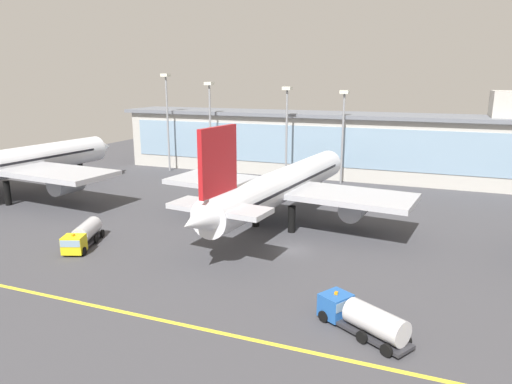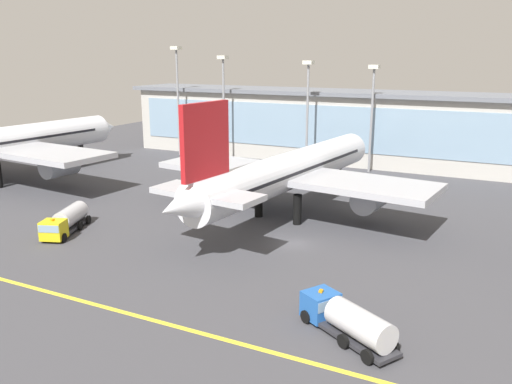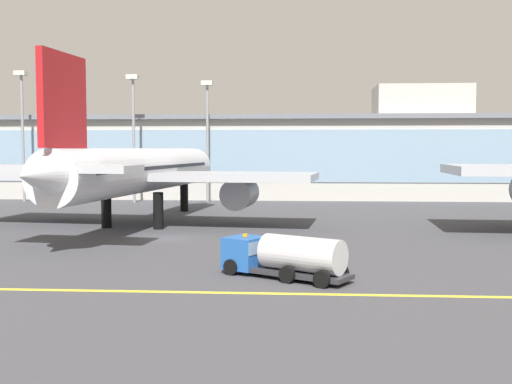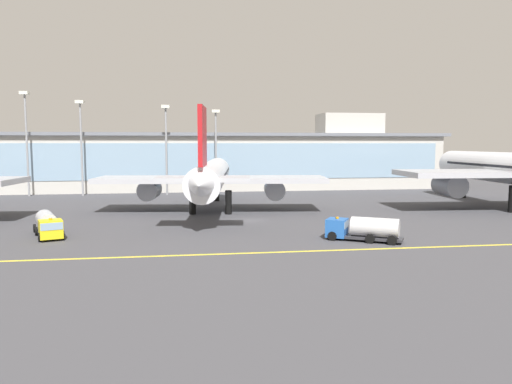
% 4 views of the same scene
% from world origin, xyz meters
% --- Properties ---
extents(ground_plane, '(180.00, 180.00, 0.00)m').
position_xyz_m(ground_plane, '(0.00, 0.00, 0.00)').
color(ground_plane, '#424247').
extents(taxiway_centreline_stripe, '(144.00, 0.50, 0.01)m').
position_xyz_m(taxiway_centreline_stripe, '(0.00, -22.00, 0.01)').
color(taxiway_centreline_stripe, yellow).
rests_on(taxiway_centreline_stripe, ground).
extents(terminal_building, '(116.49, 14.00, 19.58)m').
position_xyz_m(terminal_building, '(1.56, 50.55, 7.69)').
color(terminal_building, beige).
rests_on(terminal_building, ground).
extents(airliner_near_right, '(39.94, 49.51, 16.63)m').
position_xyz_m(airliner_near_right, '(-4.99, 10.31, 6.07)').
color(airliner_near_right, black).
rests_on(airliner_near_right, ground).
extents(fuel_tanker_truck, '(5.58, 9.32, 2.90)m').
position_xyz_m(fuel_tanker_truck, '(-26.64, -8.95, 1.51)').
color(fuel_tanker_truck, black).
rests_on(fuel_tanker_truck, ground).
extents(baggage_tug_near, '(9.01, 6.72, 2.90)m').
position_xyz_m(baggage_tug_near, '(11.51, -17.29, 1.51)').
color(baggage_tug_near, black).
rests_on(baggage_tug_near, ground).
extents(apron_light_mast_west, '(1.80, 1.80, 23.10)m').
position_xyz_m(apron_light_mast_west, '(-44.08, 41.11, 15.17)').
color(apron_light_mast_west, gray).
rests_on(apron_light_mast_west, ground).
extents(apron_light_mast_centre, '(1.80, 1.80, 19.63)m').
position_xyz_m(apron_light_mast_centre, '(-2.20, 42.31, 13.21)').
color(apron_light_mast_centre, gray).
rests_on(apron_light_mast_centre, ground).
extents(apron_light_mast_east, '(1.80, 1.80, 21.24)m').
position_xyz_m(apron_light_mast_east, '(-32.35, 40.38, 14.13)').
color(apron_light_mast_east, gray).
rests_on(apron_light_mast_east, ground).
extents(apron_light_mast_far_east, '(1.80, 1.80, 20.34)m').
position_xyz_m(apron_light_mast_far_east, '(-13.64, 39.31, 13.62)').
color(apron_light_mast_far_east, gray).
rests_on(apron_light_mast_far_east, ground).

